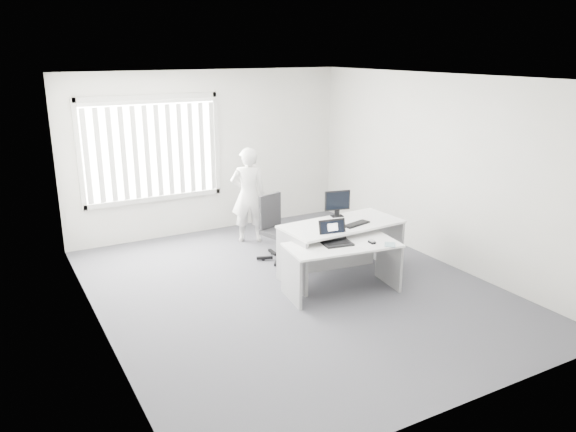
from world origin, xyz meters
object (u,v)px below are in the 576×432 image
desk_far (341,238)px  office_chair (277,239)px  laptop (338,234)px  desk_near (342,258)px  monitor (337,204)px  person (248,195)px

desk_far → office_chair: size_ratio=1.74×
laptop → desk_far: bearing=59.4°
desk_near → monitor: bearing=68.3°
office_chair → monitor: size_ratio=2.61×
desk_far → monitor: 0.53m
office_chair → laptop: (0.11, -1.48, 0.51)m
desk_far → laptop: laptop is taller
desk_near → person: size_ratio=0.97×
monitor → office_chair: bearing=142.7°
desk_near → desk_far: bearing=64.1°
desk_near → laptop: bearing=163.5°
desk_near → person: person is taller
laptop → monitor: (0.51, 0.77, 0.15)m
desk_far → monitor: (0.12, 0.31, 0.41)m
desk_far → laptop: bearing=-132.6°
office_chair → person: (-0.02, 0.97, 0.49)m
monitor → laptop: bearing=-111.6°
person → laptop: person is taller
laptop → monitor: size_ratio=0.98×
office_chair → desk_near: bearing=-100.1°
office_chair → laptop: 1.57m
desk_far → office_chair: bearing=112.7°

